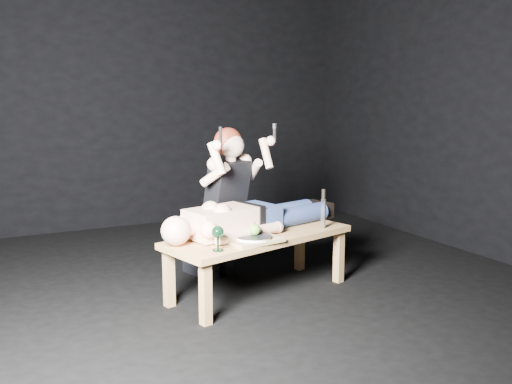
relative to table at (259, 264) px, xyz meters
The scene contains 13 objects.
ground 0.35m from the table, 154.11° to the left, with size 5.00×5.00×0.00m, color black.
back_wall 2.92m from the table, 95.29° to the left, with size 5.00×5.00×0.00m, color black.
table is the anchor object (origin of this frame).
lying_man 0.37m from the table, 84.51° to the left, with size 1.36×0.42×0.25m, color #EFB597, non-canonical shape.
kneeling_woman 0.62m from the table, 102.21° to the left, with size 0.66×0.74×1.24m, color black, non-canonical shape.
serving_tray 0.33m from the table, 127.46° to the right, with size 0.37×0.27×0.02m, color tan.
plate 0.34m from the table, 127.46° to the right, with size 0.25×0.25×0.02m, color white.
apple 0.37m from the table, 125.06° to the right, with size 0.08×0.08×0.08m, color #368F26.
goblet 0.61m from the table, 146.94° to the right, with size 0.08×0.08×0.17m, color black, non-canonical shape.
fork_flat 0.45m from the table, 145.23° to the right, with size 0.01×0.15×0.01m, color #B2B2B7.
knife_flat 0.27m from the table, 68.58° to the right, with size 0.01×0.15×0.01m, color #B2B2B7.
spoon_flat 0.25m from the table, 71.18° to the right, with size 0.01×0.15×0.01m, color #B2B2B7.
carving_knife 0.64m from the table, ahead, with size 0.04×0.04×0.30m, color #B2B2B7, non-canonical shape.
Camera 1 is at (-1.56, -3.69, 1.45)m, focal length 39.85 mm.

